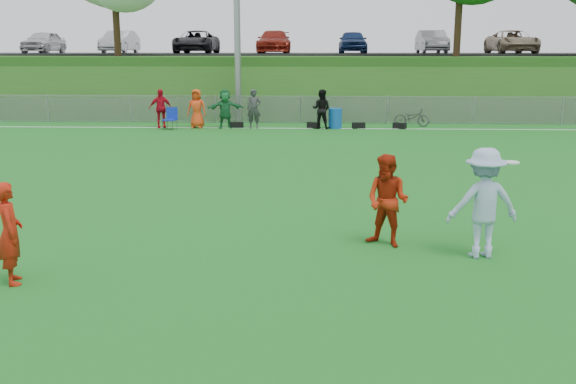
# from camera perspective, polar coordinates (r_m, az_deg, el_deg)

# --- Properties ---
(ground) EXTENTS (120.00, 120.00, 0.00)m
(ground) POSITION_cam_1_polar(r_m,az_deg,el_deg) (10.57, -1.61, -6.31)
(ground) COLOR #166A1E
(ground) RESTS_ON ground
(sideline_far) EXTENTS (60.00, 0.10, 0.01)m
(sideline_far) POSITION_cam_1_polar(r_m,az_deg,el_deg) (28.19, 1.01, 5.68)
(sideline_far) COLOR white
(sideline_far) RESTS_ON ground
(fence) EXTENTS (58.00, 0.06, 1.30)m
(fence) POSITION_cam_1_polar(r_m,az_deg,el_deg) (30.11, 1.12, 7.36)
(fence) COLOR gray
(fence) RESTS_ON ground
(berm) EXTENTS (120.00, 18.00, 3.00)m
(berm) POSITION_cam_1_polar(r_m,az_deg,el_deg) (41.02, 1.51, 9.97)
(berm) COLOR #225417
(berm) RESTS_ON ground
(parking_lot) EXTENTS (120.00, 12.00, 0.10)m
(parking_lot) POSITION_cam_1_polar(r_m,az_deg,el_deg) (42.98, 1.57, 12.16)
(parking_lot) COLOR black
(parking_lot) RESTS_ON berm
(car_row) EXTENTS (32.04, 5.18, 1.44)m
(car_row) POSITION_cam_1_polar(r_m,az_deg,el_deg) (42.01, -0.08, 13.20)
(car_row) COLOR silver
(car_row) RESTS_ON parking_lot
(spectator_row) EXTENTS (8.08, 0.91, 1.69)m
(spectator_row) POSITION_cam_1_polar(r_m,az_deg,el_deg) (28.32, -4.94, 7.39)
(spectator_row) COLOR red
(spectator_row) RESTS_ON ground
(gear_bags) EXTENTS (7.72, 0.56, 0.26)m
(gear_bags) POSITION_cam_1_polar(r_m,az_deg,el_deg) (28.27, 3.48, 5.94)
(gear_bags) COLOR black
(gear_bags) RESTS_ON ground
(player_red_left) EXTENTS (0.59, 0.67, 1.55)m
(player_red_left) POSITION_cam_1_polar(r_m,az_deg,el_deg) (10.32, -23.50, -3.37)
(player_red_left) COLOR #B01C0C
(player_red_left) RESTS_ON ground
(player_red_center) EXTENTS (1.00, 0.95, 1.64)m
(player_red_center) POSITION_cam_1_polar(r_m,az_deg,el_deg) (11.38, 8.84, -0.78)
(player_red_center) COLOR #A7220B
(player_red_center) RESTS_ON ground
(player_blue) EXTENTS (1.27, 0.83, 1.85)m
(player_blue) POSITION_cam_1_polar(r_m,az_deg,el_deg) (11.11, 16.97, -0.96)
(player_blue) COLOR #9AB3D5
(player_blue) RESTS_ON ground
(frisbee) EXTENTS (0.29, 0.29, 0.03)m
(frisbee) POSITION_cam_1_polar(r_m,az_deg,el_deg) (11.78, 19.20, 2.51)
(frisbee) COLOR silver
(frisbee) RESTS_ON ground
(recycling_bin) EXTENTS (0.72, 0.72, 0.87)m
(recycling_bin) POSITION_cam_1_polar(r_m,az_deg,el_deg) (28.25, 4.22, 6.55)
(recycling_bin) COLOR #0F4BA5
(recycling_bin) RESTS_ON ground
(camp_chair) EXTENTS (0.62, 0.63, 0.94)m
(camp_chair) POSITION_cam_1_polar(r_m,az_deg,el_deg) (28.27, -10.44, 6.05)
(camp_chair) COLOR #102AB4
(camp_chair) RESTS_ON ground
(bicycle) EXTENTS (1.64, 0.93, 0.82)m
(bicycle) POSITION_cam_1_polar(r_m,az_deg,el_deg) (29.44, 10.95, 6.55)
(bicycle) COLOR #303032
(bicycle) RESTS_ON ground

